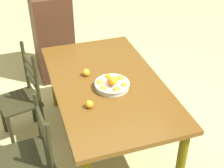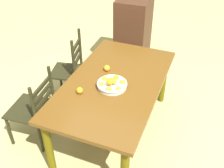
{
  "view_description": "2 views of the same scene",
  "coord_description": "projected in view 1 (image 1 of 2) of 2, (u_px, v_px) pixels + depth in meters",
  "views": [
    {
      "loc": [
        -2.34,
        0.72,
        2.36
      ],
      "look_at": [
        -0.11,
        -0.01,
        0.78
      ],
      "focal_mm": 50.43,
      "sensor_mm": 36.0,
      "label": 1
    },
    {
      "loc": [
        -2.23,
        -0.85,
        2.45
      ],
      "look_at": [
        -0.11,
        -0.01,
        0.78
      ],
      "focal_mm": 43.25,
      "sensor_mm": 36.0,
      "label": 2
    }
  ],
  "objects": [
    {
      "name": "chair_near_window",
      "position": [
        29.0,
        158.0,
        2.56
      ],
      "size": [
        0.49,
        0.49,
        0.9
      ],
      "rotation": [
        0.0,
        0.0,
        3.24
      ],
      "color": "black",
      "rests_on": "ground"
    },
    {
      "name": "orange_loose_0",
      "position": [
        86.0,
        72.0,
        3.01
      ],
      "size": [
        0.07,
        0.07,
        0.07
      ],
      "primitive_type": "sphere",
      "color": "orange",
      "rests_on": "dining_table"
    },
    {
      "name": "cabinet",
      "position": [
        53.0,
        35.0,
        4.17
      ],
      "size": [
        0.61,
        0.49,
        1.15
      ],
      "primitive_type": "cube",
      "rotation": [
        0.0,
        0.0,
        0.03
      ],
      "color": "#3D2216",
      "rests_on": "ground"
    },
    {
      "name": "fruit_bowl",
      "position": [
        112.0,
        84.0,
        2.83
      ],
      "size": [
        0.32,
        0.32,
        0.13
      ],
      "color": "beige",
      "rests_on": "dining_table"
    },
    {
      "name": "chair_by_cabinet",
      "position": [
        23.0,
        99.0,
        3.17
      ],
      "size": [
        0.46,
        0.46,
        1.01
      ],
      "rotation": [
        0.0,
        0.0,
        3.36
      ],
      "color": "black",
      "rests_on": "ground"
    },
    {
      "name": "orange_loose_1",
      "position": [
        89.0,
        104.0,
        2.59
      ],
      "size": [
        0.07,
        0.07,
        0.07
      ],
      "primitive_type": "sphere",
      "color": "orange",
      "rests_on": "dining_table"
    },
    {
      "name": "dining_table",
      "position": [
        107.0,
        90.0,
        2.99
      ],
      "size": [
        1.75,
        0.99,
        0.74
      ],
      "color": "#543612",
      "rests_on": "ground"
    },
    {
      "name": "ground_plane",
      "position": [
        108.0,
        140.0,
        3.35
      ],
      "size": [
        12.0,
        12.0,
        0.0
      ],
      "primitive_type": "plane",
      "color": "tan"
    }
  ]
}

